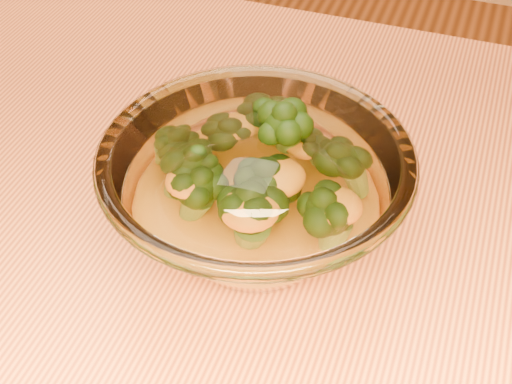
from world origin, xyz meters
TOP-DOWN VIEW (x-y plane):
  - table at (0.00, 0.00)m, footprint 1.20×0.80m
  - glass_bowl at (0.03, 0.01)m, footprint 0.23×0.23m
  - cheese_sauce at (0.03, 0.01)m, footprint 0.14×0.14m
  - broccoli_heap at (0.03, 0.03)m, footprint 0.16×0.15m

SIDE VIEW (x-z plane):
  - table at x=0.00m, z-range 0.28..1.03m
  - cheese_sauce at x=0.03m, z-range 0.76..0.80m
  - glass_bowl at x=0.03m, z-range 0.75..0.86m
  - broccoli_heap at x=0.03m, z-range 0.78..0.86m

